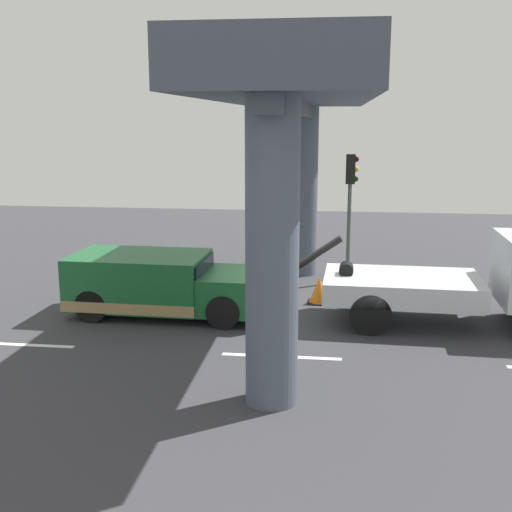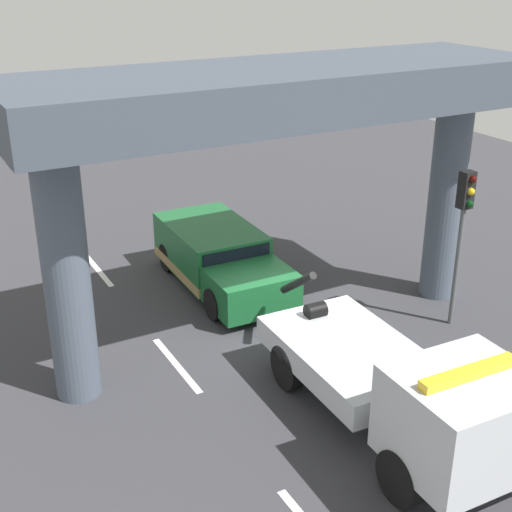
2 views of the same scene
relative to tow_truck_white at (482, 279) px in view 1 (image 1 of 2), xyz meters
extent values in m
cube|color=#38383D|center=(-4.70, 0.02, -1.25)|extent=(60.00, 40.00, 0.10)
cube|color=silver|center=(-10.70, -2.73, -1.20)|extent=(2.60, 0.16, 0.01)
cube|color=silver|center=(-4.70, -2.73, -1.20)|extent=(2.60, 0.16, 0.01)
cube|color=silver|center=(-1.93, 0.06, -0.28)|extent=(3.91, 2.52, 0.55)
cube|color=teal|center=(-1.89, 1.26, -0.36)|extent=(3.65, 0.13, 0.20)
cylinder|color=black|center=(-4.12, 0.12, 0.46)|extent=(1.42, 0.22, 1.07)
cylinder|color=black|center=(-3.31, 0.10, 0.12)|extent=(0.37, 0.46, 0.36)
cylinder|color=black|center=(-2.66, 1.12, -0.70)|extent=(1.01, 0.35, 1.00)
cylinder|color=black|center=(-2.73, -0.96, -0.70)|extent=(1.01, 0.35, 1.00)
cube|color=#195B2D|center=(-8.69, 0.04, -0.30)|extent=(3.52, 2.30, 1.35)
cube|color=#195B2D|center=(-6.10, -0.04, -0.50)|extent=(1.79, 2.16, 0.95)
cube|color=black|center=(-6.94, -0.01, 0.00)|extent=(0.12, 1.94, 0.59)
cube|color=#9E8451|center=(-8.69, 0.04, -0.79)|extent=(3.54, 2.32, 0.28)
cylinder|color=black|center=(-6.22, 0.93, -0.78)|extent=(0.85, 0.31, 0.84)
cylinder|color=black|center=(-6.28, -0.99, -0.78)|extent=(0.85, 0.31, 0.84)
cylinder|color=black|center=(-9.61, 1.03, -0.78)|extent=(0.85, 0.31, 0.84)
cylinder|color=black|center=(-9.67, -0.89, -0.78)|extent=(0.85, 0.31, 0.84)
cylinder|color=#4C5666|center=(-4.69, 5.01, 1.52)|extent=(0.94, 0.94, 5.45)
cylinder|color=#4C5666|center=(-4.69, -4.97, 1.52)|extent=(0.94, 0.94, 5.45)
cube|color=#414956|center=(-4.69, 0.02, 4.76)|extent=(3.60, 11.98, 1.02)
cube|color=#353C47|center=(-4.69, 0.02, 4.07)|extent=(0.50, 11.58, 0.36)
cylinder|color=#515456|center=(-3.20, 4.15, 0.35)|extent=(0.12, 0.12, 3.09)
cube|color=black|center=(-3.20, 4.15, 2.34)|extent=(0.28, 0.32, 0.90)
sphere|color=#360605|center=(-3.04, 4.15, 2.64)|extent=(0.18, 0.18, 0.18)
sphere|color=gold|center=(-3.04, 4.15, 2.34)|extent=(0.18, 0.18, 0.18)
sphere|color=black|center=(-3.04, 4.15, 2.04)|extent=(0.18, 0.18, 0.18)
cone|color=orange|center=(-4.02, 1.55, -0.83)|extent=(0.56, 0.56, 0.74)
cube|color=black|center=(-4.02, 1.55, -1.19)|extent=(0.62, 0.62, 0.03)
camera|label=1|loc=(-3.61, -15.77, 3.82)|focal=44.87mm
camera|label=2|loc=(8.31, -7.77, 7.43)|focal=49.54mm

